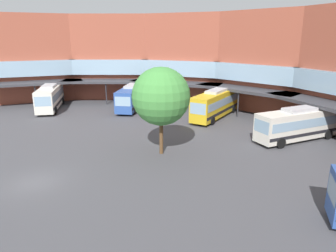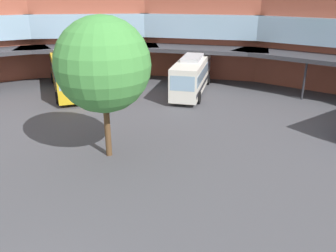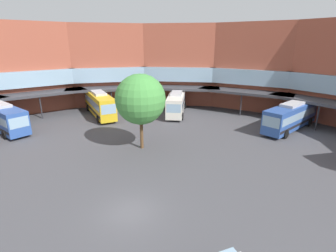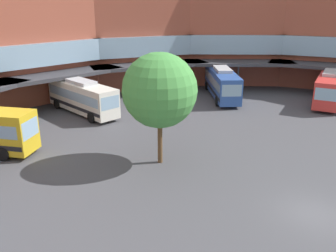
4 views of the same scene
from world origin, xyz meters
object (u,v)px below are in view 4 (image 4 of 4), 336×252
at_px(bus_3, 330,87).
at_px(plaza_tree, 160,91).
at_px(bus_1, 82,97).
at_px(bus_5, 222,82).

relative_size(bus_3, plaza_tree, 1.41).
height_order(bus_3, plaza_tree, plaza_tree).
height_order(bus_1, plaza_tree, plaza_tree).
height_order(bus_5, plaza_tree, plaza_tree).
xyz_separation_m(bus_1, bus_5, (16.22, -5.87, 0.04)).
bearing_deg(bus_5, plaza_tree, -23.74).
relative_size(bus_1, bus_5, 1.00).
distance_m(bus_5, plaza_tree, 20.98).
bearing_deg(plaza_tree, bus_1, 81.46).
xyz_separation_m(bus_1, plaza_tree, (-2.26, -15.05, 3.77)).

